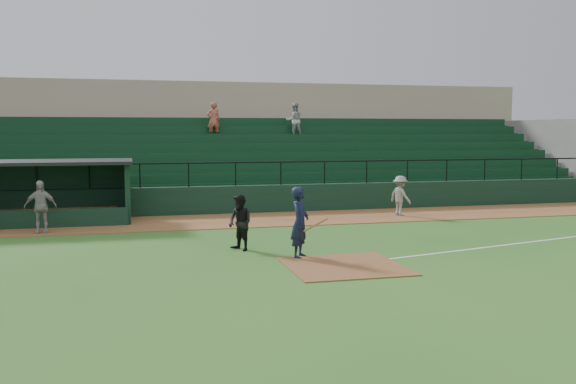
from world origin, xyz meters
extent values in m
plane|color=#2E5D1E|center=(0.00, 0.00, 0.00)|extent=(90.00, 90.00, 0.00)
cube|color=brown|center=(0.00, 8.00, 0.01)|extent=(40.00, 4.00, 0.03)
cube|color=brown|center=(0.00, -1.00, 0.01)|extent=(3.00, 3.00, 0.03)
cube|color=white|center=(8.00, 1.20, 0.01)|extent=(17.49, 4.44, 0.01)
cube|color=black|center=(0.00, 10.20, 0.60)|extent=(36.00, 0.35, 1.20)
cylinder|color=black|center=(0.00, 10.20, 2.20)|extent=(36.00, 0.06, 0.06)
cube|color=slate|center=(0.00, 15.10, 1.80)|extent=(36.00, 9.00, 3.60)
cube|color=#0E341A|center=(0.00, 14.60, 2.25)|extent=(34.56, 8.00, 4.05)
cube|color=slate|center=(18.00, 15.15, 2.10)|extent=(0.35, 9.50, 4.20)
cube|color=tan|center=(0.00, 21.60, 3.20)|extent=(38.00, 3.00, 6.40)
cube|color=slate|center=(0.00, 19.60, 3.70)|extent=(36.00, 2.00, 0.20)
imported|color=#ABABAB|center=(3.39, 16.90, 4.11)|extent=(0.94, 0.73, 1.93)
imported|color=#A8543D|center=(-1.04, 16.90, 4.11)|extent=(0.70, 0.46, 1.92)
cube|color=black|center=(-9.75, 10.40, 1.15)|extent=(8.50, 0.20, 2.30)
cube|color=black|center=(-5.50, 9.10, 1.15)|extent=(0.20, 2.60, 2.30)
cube|color=black|center=(-9.75, 9.10, 2.36)|extent=(8.90, 3.20, 0.12)
cube|color=olive|center=(-9.75, 10.00, 0.25)|extent=(7.65, 0.40, 0.50)
cube|color=black|center=(-9.75, 7.75, 0.35)|extent=(8.50, 0.12, 0.70)
imported|color=black|center=(-0.83, 0.39, 1.00)|extent=(0.80, 0.87, 2.01)
cylinder|color=olive|center=(-0.43, 0.19, 0.95)|extent=(0.79, 0.34, 0.35)
imported|color=black|center=(-2.26, 1.87, 0.83)|extent=(0.94, 1.02, 1.67)
imported|color=gray|center=(5.52, 7.69, 0.86)|extent=(0.96, 1.22, 1.66)
imported|color=#9C9692|center=(-8.43, 6.60, 0.94)|extent=(1.07, 0.45, 1.82)
camera|label=1|loc=(-5.40, -16.26, 3.55)|focal=38.96mm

